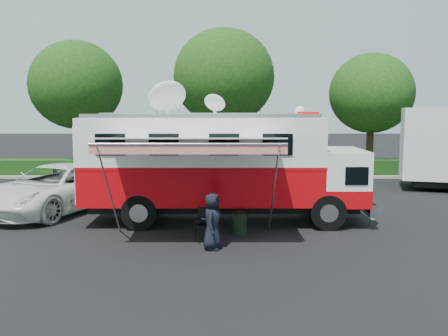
% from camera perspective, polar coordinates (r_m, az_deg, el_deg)
% --- Properties ---
extents(ground_plane, '(120.00, 120.00, 0.00)m').
position_cam_1_polar(ground_plane, '(18.16, 0.00, -6.16)').
color(ground_plane, black).
rests_on(ground_plane, ground).
extents(back_border, '(60.00, 6.14, 8.87)m').
position_cam_1_polar(back_border, '(30.62, 2.16, 8.63)').
color(back_border, '#9E998E').
rests_on(back_border, ground_plane).
extents(stall_lines, '(24.12, 5.50, 0.01)m').
position_cam_1_polar(stall_lines, '(21.09, -1.36, -4.29)').
color(stall_lines, silver).
rests_on(stall_lines, ground_plane).
extents(command_truck, '(10.05, 2.77, 4.83)m').
position_cam_1_polar(command_truck, '(17.80, -0.28, 0.34)').
color(command_truck, black).
rests_on(command_truck, ground_plane).
extents(awning, '(5.49, 2.82, 3.31)m').
position_cam_1_polar(awning, '(14.88, -3.81, 3.05)').
color(awning, silver).
rests_on(awning, ground_plane).
extents(white_suv, '(5.39, 7.35, 1.86)m').
position_cam_1_polar(white_suv, '(21.00, -18.55, -4.72)').
color(white_suv, silver).
rests_on(white_suv, ground_plane).
extents(person, '(0.67, 0.89, 1.65)m').
position_cam_1_polar(person, '(14.78, -1.34, -9.25)').
color(person, black).
rests_on(person, ground_plane).
extents(folding_table, '(0.80, 0.57, 0.68)m').
position_cam_1_polar(folding_table, '(15.63, -2.05, -5.96)').
color(folding_table, black).
rests_on(folding_table, ground_plane).
extents(folding_chair, '(0.63, 0.66, 1.03)m').
position_cam_1_polar(folding_chair, '(15.52, -2.12, -6.11)').
color(folding_chair, black).
rests_on(folding_chair, ground_plane).
extents(trash_bin, '(0.50, 0.50, 0.75)m').
position_cam_1_polar(trash_bin, '(16.32, 1.81, -6.31)').
color(trash_bin, black).
rests_on(trash_bin, ground_plane).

